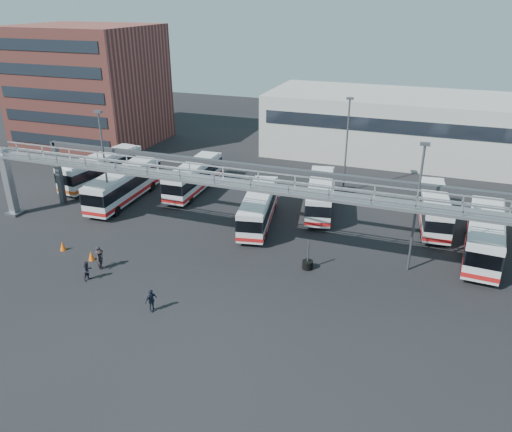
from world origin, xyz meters
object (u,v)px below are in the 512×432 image
(bus_4, at_px, (259,207))
(bus_7, at_px, (434,208))
(cone_right, at_px, (91,256))
(bus_8, at_px, (484,233))
(pedestrian_a, at_px, (100,258))
(light_pole_left, at_px, (104,159))
(bus_0, at_px, (102,168))
(pedestrian_c, at_px, (100,259))
(tire_stack, at_px, (308,264))
(bus_5, at_px, (320,194))
(cone_left, at_px, (63,246))
(bus_1, at_px, (124,184))
(pedestrian_b, at_px, (88,271))
(light_pole_mid, at_px, (417,202))
(bus_2, at_px, (194,176))
(light_pole_back, at_px, (347,141))
(pedestrian_d, at_px, (151,300))

(bus_4, relative_size, bus_7, 1.01)
(bus_7, height_order, cone_right, bus_7)
(bus_4, height_order, bus_8, bus_8)
(pedestrian_a, bearing_deg, bus_8, -78.21)
(light_pole_left, height_order, bus_0, light_pole_left)
(pedestrian_a, relative_size, cone_right, 2.43)
(bus_4, bearing_deg, pedestrian_c, -136.69)
(bus_0, xyz_separation_m, bus_4, (20.28, -4.20, -0.13))
(bus_4, xyz_separation_m, tire_stack, (6.45, -6.58, -1.31))
(bus_5, relative_size, bus_8, 0.90)
(cone_left, xyz_separation_m, cone_right, (3.33, -0.60, -0.00))
(light_pole_left, relative_size, bus_0, 0.91)
(bus_5, height_order, tire_stack, bus_5)
(bus_5, distance_m, pedestrian_a, 21.83)
(bus_1, height_order, pedestrian_b, bus_1)
(bus_0, distance_m, pedestrian_a, 20.01)
(bus_0, height_order, cone_left, bus_0)
(bus_0, height_order, bus_4, bus_0)
(pedestrian_b, bearing_deg, tire_stack, -51.75)
(bus_8, bearing_deg, bus_0, 178.71)
(bus_0, bearing_deg, bus_4, -4.05)
(bus_7, bearing_deg, light_pole_mid, -104.67)
(light_pole_left, height_order, light_pole_mid, same)
(bus_2, xyz_separation_m, bus_4, (9.41, -5.48, -0.04))
(pedestrian_b, distance_m, cone_left, 5.99)
(light_pole_left, relative_size, bus_4, 0.97)
(bus_2, distance_m, pedestrian_a, 17.64)
(light_pole_back, relative_size, bus_2, 0.97)
(light_pole_left, bearing_deg, bus_8, 6.34)
(pedestrian_d, distance_m, cone_left, 12.72)
(bus_7, bearing_deg, pedestrian_b, -147.29)
(light_pole_back, distance_m, pedestrian_d, 28.24)
(bus_4, xyz_separation_m, bus_8, (19.29, 0.64, 0.22))
(light_pole_left, height_order, cone_right, light_pole_left)
(pedestrian_b, bearing_deg, bus_1, 35.94)
(pedestrian_d, bearing_deg, tire_stack, -23.89)
(bus_8, xyz_separation_m, tire_stack, (-12.84, -7.22, -1.52))
(tire_stack, bearing_deg, light_pole_mid, 18.68)
(bus_0, distance_m, pedestrian_b, 21.55)
(pedestrian_b, bearing_deg, cone_left, 69.73)
(light_pole_mid, height_order, tire_stack, light_pole_mid)
(bus_1, xyz_separation_m, bus_2, (5.45, 4.99, -0.13))
(light_pole_left, bearing_deg, light_pole_back, 34.99)
(bus_7, height_order, pedestrian_c, bus_7)
(bus_5, bearing_deg, light_pole_mid, -55.55)
(light_pole_left, xyz_separation_m, bus_7, (29.41, 8.48, -4.02))
(pedestrian_a, distance_m, pedestrian_c, 0.13)
(light_pole_back, xyz_separation_m, pedestrian_d, (-7.84, -26.68, -4.90))
(light_pole_mid, xyz_separation_m, bus_1, (-28.71, 4.58, -3.84))
(pedestrian_a, distance_m, tire_stack, 16.20)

